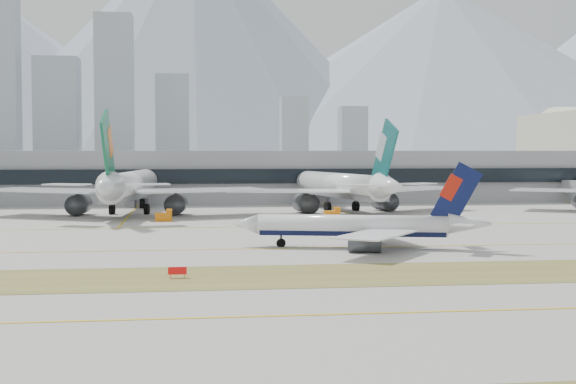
{
  "coord_description": "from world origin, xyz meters",
  "views": [
    {
      "loc": [
        -15.45,
        -127.0,
        15.16
      ],
      "look_at": [
        3.02,
        18.0,
        7.5
      ],
      "focal_mm": 50.0,
      "sensor_mm": 36.0,
      "label": 1
    }
  ],
  "objects": [
    {
      "name": "taxiing_airliner",
      "position": [
        11.49,
        -5.81,
        3.27
      ],
      "size": [
        39.82,
        34.03,
        13.56
      ],
      "rotation": [
        0.0,
        0.0,
        2.89
      ],
      "color": "white",
      "rests_on": "ground"
    },
    {
      "name": "gse_c",
      "position": [
        16.53,
        46.27,
        1.05
      ],
      "size": [
        3.55,
        2.0,
        2.6
      ],
      "color": "orange",
      "rests_on": "ground"
    },
    {
      "name": "widebody_eva",
      "position": [
        -28.94,
        64.03,
        6.35
      ],
      "size": [
        66.69,
        65.6,
        23.89
      ],
      "rotation": [
        0.0,
        0.0,
        1.47
      ],
      "color": "white",
      "rests_on": "ground"
    },
    {
      "name": "mountain_ridge",
      "position": [
        33.0,
        1404.14,
        181.85
      ],
      "size": [
        2830.0,
        1120.0,
        470.0
      ],
      "color": "#9EA8B7",
      "rests_on": "ground"
    },
    {
      "name": "widebody_cathay",
      "position": [
        23.11,
        67.08,
        5.96
      ],
      "size": [
        61.22,
        60.97,
        22.41
      ],
      "rotation": [
        0.0,
        0.0,
        1.8
      ],
      "color": "white",
      "rests_on": "ground"
    },
    {
      "name": "gse_b",
      "position": [
        -20.11,
        45.03,
        1.05
      ],
      "size": [
        3.55,
        2.0,
        2.6
      ],
      "color": "orange",
      "rests_on": "ground"
    },
    {
      "name": "apron_markings",
      "position": [
        0.0,
        -53.95,
        0.02
      ],
      "size": [
        360.0,
        122.22,
        0.06
      ],
      "color": "brown",
      "rests_on": "ground"
    },
    {
      "name": "terminal",
      "position": [
        0.0,
        114.84,
        7.5
      ],
      "size": [
        280.0,
        43.1,
        15.0
      ],
      "color": "gray",
      "rests_on": "ground"
    },
    {
      "name": "city_skyline",
      "position": [
        -106.76,
        453.42,
        49.8
      ],
      "size": [
        342.0,
        49.8,
        140.0
      ],
      "color": "#8F9AA3",
      "rests_on": "ground"
    },
    {
      "name": "hold_sign_left",
      "position": [
        -16.56,
        -32.0,
        0.88
      ],
      "size": [
        2.2,
        0.15,
        1.35
      ],
      "color": "red",
      "rests_on": "ground"
    },
    {
      "name": "ground",
      "position": [
        0.0,
        0.0,
        0.0
      ],
      "size": [
        3000.0,
        3000.0,
        0.0
      ],
      "primitive_type": "plane",
      "color": "#A8A49D",
      "rests_on": "ground"
    }
  ]
}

